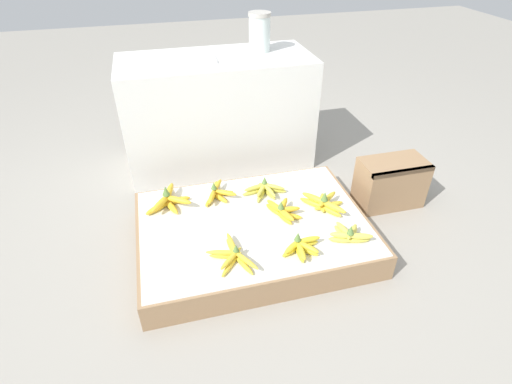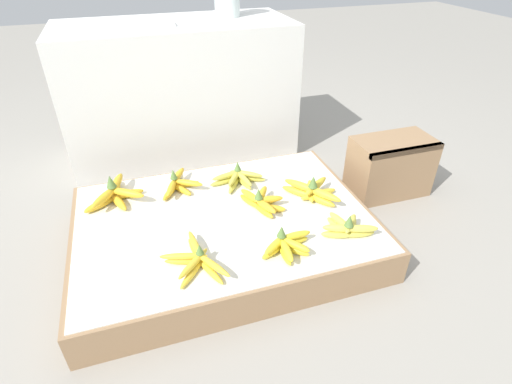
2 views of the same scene
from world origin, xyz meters
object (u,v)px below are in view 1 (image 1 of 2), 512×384
object	(u,v)px
banana_bunch_back_midleft	(217,193)
foam_tray_white	(189,60)
banana_bunch_front_midleft	(233,256)
banana_bunch_front_midright	(301,247)
wooden_crate	(390,182)
banana_bunch_front_right	(349,235)
banana_bunch_middle_midright	(283,210)
banana_bunch_middle_right	(324,203)
banana_bunch_back_midright	(264,189)
glass_jar	(260,32)
banana_bunch_back_left	(169,200)

from	to	relation	value
banana_bunch_back_midleft	foam_tray_white	bearing A→B (deg)	92.66
banana_bunch_front_midleft	banana_bunch_front_midright	distance (m)	0.30
wooden_crate	banana_bunch_front_right	xyz separation A→B (m)	(-0.43, -0.38, 0.03)
banana_bunch_back_midleft	wooden_crate	bearing A→B (deg)	-6.11
foam_tray_white	banana_bunch_middle_midright	bearing A→B (deg)	-68.55
banana_bunch_front_midleft	foam_tray_white	bearing A→B (deg)	90.68
banana_bunch_middle_right	foam_tray_white	size ratio (longest dim) A/B	0.80
foam_tray_white	banana_bunch_back_midright	bearing A→B (deg)	-65.43
banana_bunch_front_right	banana_bunch_back_midright	distance (m)	0.52
banana_bunch_back_midleft	banana_bunch_back_midright	xyz separation A→B (m)	(0.25, -0.03, -0.00)
banana_bunch_front_midright	banana_bunch_back_midright	size ratio (longest dim) A/B	0.81
banana_bunch_front_midright	glass_jar	bearing A→B (deg)	84.15
wooden_crate	glass_jar	size ratio (longest dim) A/B	1.64
banana_bunch_middle_right	banana_bunch_back_midleft	distance (m)	0.55
banana_bunch_front_right	glass_jar	xyz separation A→B (m)	(-0.12, 1.14, 0.62)
banana_bunch_middle_midright	banana_bunch_middle_right	bearing A→B (deg)	0.42
banana_bunch_middle_right	banana_bunch_back_midleft	world-z (taller)	banana_bunch_middle_right
banana_bunch_front_midleft	banana_bunch_middle_midright	bearing A→B (deg)	38.60
banana_bunch_front_right	banana_bunch_back_midleft	world-z (taller)	banana_bunch_front_right
banana_bunch_back_left	banana_bunch_back_midleft	xyz separation A→B (m)	(0.25, 0.01, -0.01)
banana_bunch_back_midright	foam_tray_white	bearing A→B (deg)	114.57
banana_bunch_middle_midright	glass_jar	distance (m)	1.10
banana_bunch_middle_midright	foam_tray_white	size ratio (longest dim) A/B	0.69
foam_tray_white	banana_bunch_front_midleft	bearing A→B (deg)	-89.32
banana_bunch_middle_right	glass_jar	world-z (taller)	glass_jar
banana_bunch_back_left	banana_bunch_back_midleft	world-z (taller)	banana_bunch_back_left
wooden_crate	banana_bunch_back_midright	world-z (taller)	wooden_crate
banana_bunch_back_midright	banana_bunch_back_midleft	bearing A→B (deg)	172.43
glass_jar	banana_bunch_back_midleft	bearing A→B (deg)	-121.36
banana_bunch_back_left	banana_bunch_back_midright	world-z (taller)	banana_bunch_back_left
wooden_crate	banana_bunch_back_midright	distance (m)	0.71
banana_bunch_back_midright	glass_jar	bearing A→B (deg)	77.32
banana_bunch_front_midleft	banana_bunch_front_right	world-z (taller)	banana_bunch_front_right
banana_bunch_back_left	banana_bunch_front_midleft	bearing A→B (deg)	-62.98
wooden_crate	banana_bunch_middle_right	world-z (taller)	wooden_crate
banana_bunch_front_right	glass_jar	world-z (taller)	glass_jar
banana_bunch_front_midleft	wooden_crate	bearing A→B (deg)	20.89
banana_bunch_front_midleft	banana_bunch_front_midright	world-z (taller)	banana_bunch_front_midright
banana_bunch_back_midleft	banana_bunch_back_left	bearing A→B (deg)	-177.98
banana_bunch_front_midleft	banana_bunch_front_right	xyz separation A→B (m)	(0.54, -0.01, 0.01)
banana_bunch_back_midleft	banana_bunch_middle_midright	bearing A→B (deg)	-38.90
banana_bunch_front_right	banana_bunch_back_left	distance (m)	0.90
banana_bunch_middle_right	banana_bunch_back_left	bearing A→B (deg)	163.61
banana_bunch_back_midright	banana_bunch_middle_right	bearing A→B (deg)	-37.76
banana_bunch_middle_midright	banana_bunch_back_midleft	size ratio (longest dim) A/B	0.86
banana_bunch_front_right	banana_bunch_back_midright	world-z (taller)	banana_bunch_front_right
banana_bunch_front_midright	banana_bunch_front_right	world-z (taller)	banana_bunch_front_right
banana_bunch_back_midleft	glass_jar	distance (m)	1.00
banana_bunch_front_midright	banana_bunch_front_right	distance (m)	0.24
banana_bunch_back_midleft	banana_bunch_back_midright	world-z (taller)	banana_bunch_back_midleft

